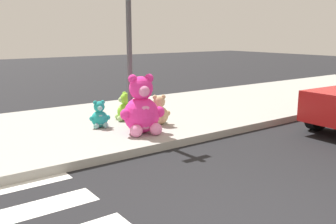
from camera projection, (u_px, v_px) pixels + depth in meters
sidewalk at (72, 129)px, 8.05m from camera, size 28.00×4.40×0.15m
sign_pole at (129, 45)px, 7.63m from camera, size 0.56×0.11×3.20m
plush_pink_large at (142, 110)px, 7.38m from camera, size 0.88×0.83×1.17m
plush_lime at (125, 109)px, 8.52m from camera, size 0.45×0.48×0.64m
plush_teal at (100, 117)px, 7.88m from camera, size 0.43×0.40×0.57m
plush_tan at (159, 112)px, 8.13m from camera, size 0.46×0.47×0.65m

